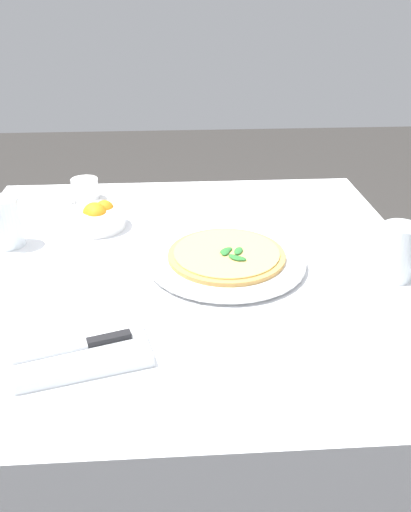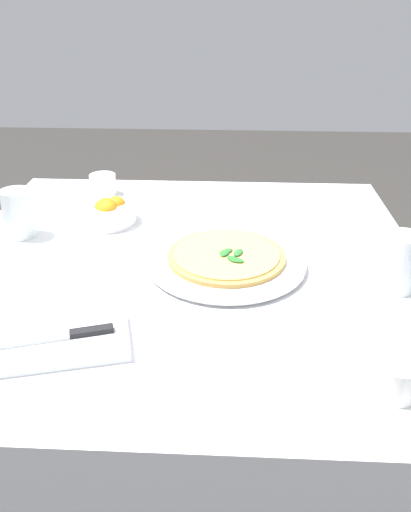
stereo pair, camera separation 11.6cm
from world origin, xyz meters
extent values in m
plane|color=#33302D|center=(0.00, 0.00, 0.00)|extent=(8.00, 8.00, 0.00)
cube|color=white|center=(0.00, 0.00, 0.71)|extent=(1.07, 1.07, 0.02)
cube|color=white|center=(0.00, -0.53, 0.56)|extent=(1.07, 0.01, 0.28)
cube|color=white|center=(-0.53, 0.00, 0.56)|extent=(0.01, 1.07, 0.28)
cylinder|color=brown|center=(-0.44, -0.44, 0.35)|extent=(0.06, 0.06, 0.70)
cylinder|color=brown|center=(0.44, -0.44, 0.35)|extent=(0.06, 0.06, 0.70)
cylinder|color=white|center=(-0.09, 0.01, 0.72)|extent=(0.21, 0.21, 0.01)
cylinder|color=white|center=(-0.09, 0.01, 0.73)|extent=(0.35, 0.35, 0.01)
cylinder|color=tan|center=(-0.09, 0.01, 0.74)|extent=(0.26, 0.26, 0.01)
cylinder|color=#EAC66B|center=(-0.09, 0.01, 0.75)|extent=(0.24, 0.24, 0.00)
ellipsoid|color=#2D7533|center=(-0.12, 0.01, 0.76)|extent=(0.03, 0.04, 0.01)
ellipsoid|color=#2D7533|center=(-0.11, 0.04, 0.76)|extent=(0.04, 0.04, 0.01)
ellipsoid|color=#2D7533|center=(-0.11, 0.05, 0.76)|extent=(0.04, 0.03, 0.01)
ellipsoid|color=#2D7533|center=(-0.09, 0.01, 0.76)|extent=(0.04, 0.04, 0.01)
ellipsoid|color=#2D7533|center=(-0.09, 0.01, 0.76)|extent=(0.03, 0.04, 0.01)
cylinder|color=white|center=(0.27, -0.39, 0.72)|extent=(0.13, 0.13, 0.01)
cylinder|color=white|center=(0.27, -0.39, 0.76)|extent=(0.08, 0.08, 0.06)
torus|color=white|center=(0.31, -0.37, 0.76)|extent=(0.03, 0.03, 0.03)
cylinder|color=black|center=(0.27, -0.39, 0.78)|extent=(0.07, 0.07, 0.00)
cylinder|color=white|center=(0.42, -0.12, 0.78)|extent=(0.07, 0.07, 0.12)
cylinder|color=silver|center=(0.42, -0.12, 0.75)|extent=(0.07, 0.07, 0.07)
cylinder|color=white|center=(-0.44, 0.09, 0.78)|extent=(0.07, 0.07, 0.12)
cylinder|color=silver|center=(-0.44, 0.09, 0.75)|extent=(0.07, 0.07, 0.06)
cube|color=white|center=(0.18, 0.32, 0.73)|extent=(0.25, 0.18, 0.02)
cube|color=silver|center=(0.23, 0.33, 0.74)|extent=(0.12, 0.05, 0.01)
cube|color=black|center=(0.14, 0.30, 0.75)|extent=(0.08, 0.04, 0.01)
cylinder|color=white|center=(0.22, -0.21, 0.74)|extent=(0.15, 0.15, 0.04)
sphere|color=orange|center=(0.22, -0.21, 0.76)|extent=(0.06, 0.06, 0.06)
sphere|color=orange|center=(0.22, -0.20, 0.76)|extent=(0.05, 0.05, 0.05)
sphere|color=orange|center=(0.20, -0.23, 0.76)|extent=(0.05, 0.05, 0.05)
camera|label=1|loc=(0.02, 1.03, 1.28)|focal=36.50mm
camera|label=2|loc=(-0.10, 1.03, 1.28)|focal=36.50mm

